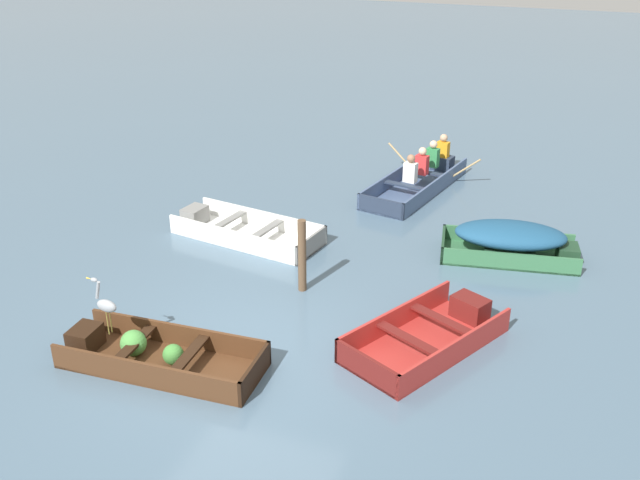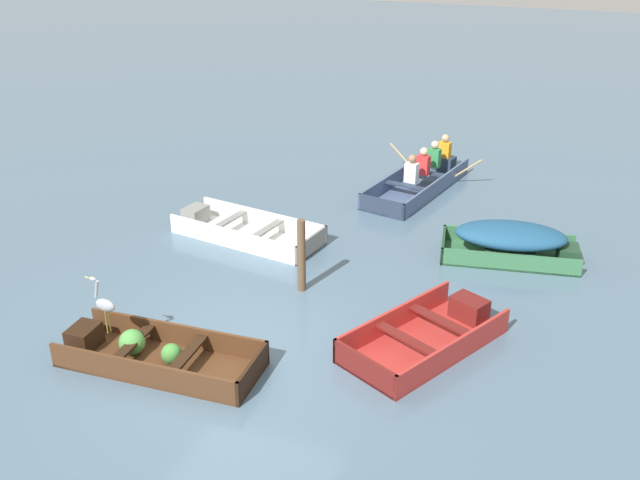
{
  "view_description": "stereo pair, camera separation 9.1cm",
  "coord_description": "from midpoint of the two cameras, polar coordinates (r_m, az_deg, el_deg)",
  "views": [
    {
      "loc": [
        4.14,
        -7.53,
        5.85
      ],
      "look_at": [
        -0.05,
        3.3,
        0.35
      ],
      "focal_mm": 40.0,
      "sensor_mm": 36.0,
      "label": 1
    },
    {
      "loc": [
        4.23,
        -7.5,
        5.85
      ],
      "look_at": [
        -0.05,
        3.3,
        0.35
      ],
      "focal_mm": 40.0,
      "sensor_mm": 36.0,
      "label": 2
    }
  ],
  "objects": [
    {
      "name": "skiff_green_near_moored",
      "position": [
        13.28,
        15.29,
        0.03
      ],
      "size": [
        2.57,
        1.48,
        0.67
      ],
      "color": "#387047",
      "rests_on": "ground"
    },
    {
      "name": "skiff_red_far_moored",
      "position": [
        10.63,
        9.01,
        -7.52
      ],
      "size": [
        2.17,
        2.77,
        0.39
      ],
      "color": "#AD2D28",
      "rests_on": "ground"
    },
    {
      "name": "ground_plane",
      "position": [
        10.41,
        -6.27,
        -9.06
      ],
      "size": [
        80.0,
        80.0,
        0.0
      ],
      "primitive_type": "plane",
      "color": "slate"
    },
    {
      "name": "mooring_post",
      "position": [
        11.65,
        -1.27,
        -1.27
      ],
      "size": [
        0.14,
        0.14,
        1.27
      ],
      "primitive_type": "cylinder",
      "color": "brown",
      "rests_on": "ground"
    },
    {
      "name": "heron_on_dinghy",
      "position": [
        10.25,
        -16.63,
        -4.87
      ],
      "size": [
        0.46,
        0.16,
        0.84
      ],
      "color": "olive",
      "rests_on": "dinghy_dark_varnish_foreground"
    },
    {
      "name": "dinghy_dark_varnish_foreground",
      "position": [
        10.36,
        -13.14,
        -8.83
      ],
      "size": [
        2.89,
        1.19,
        0.41
      ],
      "color": "#4C2D19",
      "rests_on": "ground"
    },
    {
      "name": "rowboat_slate_blue_with_crew",
      "position": [
        16.36,
        8.29,
        4.98
      ],
      "size": [
        2.29,
        3.54,
        0.93
      ],
      "color": "#475B7F",
      "rests_on": "ground"
    },
    {
      "name": "skiff_white_mid_moored",
      "position": [
        13.85,
        -6.09,
        0.78
      ],
      "size": [
        3.04,
        1.51,
        0.38
      ],
      "color": "white",
      "rests_on": "ground"
    }
  ]
}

